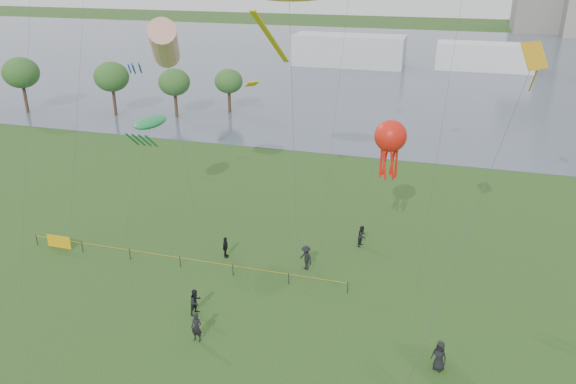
# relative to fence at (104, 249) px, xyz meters

# --- Properties ---
(lake) EXTENTS (400.00, 120.00, 0.08)m
(lake) POSITION_rel_fence_xyz_m (14.93, 87.05, -0.53)
(lake) COLOR #4F5B6D
(lake) RESTS_ON ground_plane
(pavilion_left) EXTENTS (22.00, 8.00, 6.00)m
(pavilion_left) POSITION_rel_fence_xyz_m (2.93, 82.05, 2.45)
(pavilion_left) COLOR silver
(pavilion_left) RESTS_ON ground_plane
(pavilion_right) EXTENTS (18.00, 7.00, 5.00)m
(pavilion_right) POSITION_rel_fence_xyz_m (28.93, 85.05, 1.95)
(pavilion_right) COLOR white
(pavilion_right) RESTS_ON ground_plane
(trees) EXTENTS (31.77, 12.41, 7.71)m
(trees) POSITION_rel_fence_xyz_m (-20.97, 35.60, 4.60)
(trees) COLOR #3C281B
(trees) RESTS_ON ground_plane
(fence) EXTENTS (24.07, 0.07, 1.05)m
(fence) POSITION_rel_fence_xyz_m (0.00, 0.00, 0.00)
(fence) COLOR black
(fence) RESTS_ON ground_plane
(spectator_a) EXTENTS (0.89, 0.99, 1.69)m
(spectator_a) POSITION_rel_fence_xyz_m (9.59, -4.84, 0.29)
(spectator_a) COLOR black
(spectator_a) RESTS_ON ground_plane
(spectator_b) EXTENTS (1.34, 1.25, 1.82)m
(spectator_b) POSITION_rel_fence_xyz_m (14.73, 2.21, 0.35)
(spectator_b) COLOR black
(spectator_b) RESTS_ON ground_plane
(spectator_c) EXTENTS (0.45, 0.96, 1.59)m
(spectator_c) POSITION_rel_fence_xyz_m (8.67, 2.25, 0.24)
(spectator_c) COLOR black
(spectator_c) RESTS_ON ground_plane
(spectator_d) EXTENTS (0.99, 0.85, 1.71)m
(spectator_d) POSITION_rel_fence_xyz_m (24.12, -5.90, 0.30)
(spectator_d) COLOR black
(spectator_d) RESTS_ON ground_plane
(spectator_f) EXTENTS (0.66, 0.44, 1.78)m
(spectator_f) POSITION_rel_fence_xyz_m (10.76, -7.24, 0.34)
(spectator_f) COLOR black
(spectator_f) RESTS_ON ground_plane
(spectator_g) EXTENTS (0.80, 0.93, 1.64)m
(spectator_g) POSITION_rel_fence_xyz_m (17.95, 6.77, 0.27)
(spectator_g) COLOR black
(spectator_g) RESTS_ON ground_plane
(kite_windsock) EXTENTS (6.33, 6.80, 16.64)m
(kite_windsock) POSITION_rel_fence_xyz_m (3.45, 5.30, 14.10)
(kite_windsock) COLOR #3F3F42
(kite_creature) EXTENTS (2.11, 6.83, 8.59)m
(kite_creature) POSITION_rel_fence_xyz_m (0.54, 7.25, 7.62)
(kite_creature) COLOR #3F3F42
(kite_octopus) EXTENTS (5.50, 6.24, 10.62)m
(kite_octopus) POSITION_rel_fence_xyz_m (19.74, 4.45, 8.91)
(kite_octopus) COLOR #3F3F42
(kite_delta) EXTENTS (6.25, 14.36, 16.61)m
(kite_delta) POSITION_rel_fence_xyz_m (26.54, -2.69, 14.51)
(kite_delta) COLOR #3F3F42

